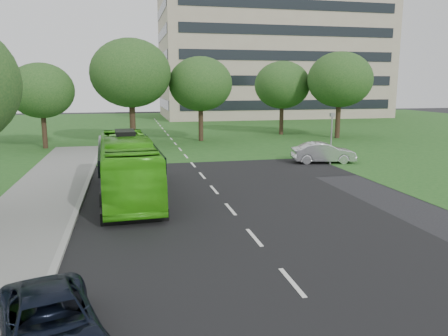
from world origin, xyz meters
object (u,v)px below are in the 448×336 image
object	(u,v)px
tree_park_c	(200,84)
camera_pole	(332,131)
tree_park_a	(41,91)
tree_park_b	(131,73)
tree_park_d	(282,85)
sedan	(323,153)
bus	(127,166)
tree_park_e	(340,80)
suv	(50,324)
office_building	(271,48)

from	to	relation	value
tree_park_c	camera_pole	xyz separation A→B (m)	(7.09, -15.76, -3.44)
tree_park_c	tree_park_a	bearing A→B (deg)	-171.23
tree_park_b	tree_park_d	bearing A→B (deg)	15.23
tree_park_c	sedan	size ratio (longest dim) A/B	1.84
bus	tree_park_e	bearing A→B (deg)	39.91
tree_park_e	tree_park_d	bearing A→B (deg)	136.76
tree_park_b	tree_park_d	distance (m)	17.99
bus	camera_pole	world-z (taller)	camera_pole
sedan	tree_park_c	bearing A→B (deg)	34.47
bus	camera_pole	xyz separation A→B (m)	(14.72, 6.18, 0.88)
camera_pole	suv	bearing A→B (deg)	-150.11
sedan	suv	distance (m)	26.41
tree_park_c	bus	xyz separation A→B (m)	(-7.63, -21.95, -4.33)
suv	tree_park_b	bearing A→B (deg)	70.72
tree_park_a	office_building	bearing A→B (deg)	46.95
tree_park_b	tree_park_a	bearing A→B (deg)	-169.92
tree_park_c	suv	xyz separation A→B (m)	(-9.41, -35.76, -5.28)
tree_park_d	tree_park_e	distance (m)	6.76
tree_park_c	suv	world-z (taller)	tree_park_c
tree_park_c	tree_park_e	distance (m)	15.25
tree_park_b	suv	world-z (taller)	tree_park_b
tree_park_e	suv	size ratio (longest dim) A/B	2.08
tree_park_c	camera_pole	size ratio (longest dim) A/B	2.28
tree_park_a	sedan	size ratio (longest dim) A/B	1.66
bus	tree_park_a	bearing A→B (deg)	107.87
camera_pole	tree_park_a	bearing A→B (deg)	128.17
tree_park_b	tree_park_e	distance (m)	22.24
tree_park_e	sedan	xyz separation A→B (m)	(-8.34, -14.19, -5.59)
tree_park_d	sedan	size ratio (longest dim) A/B	1.81
tree_park_a	tree_park_e	bearing A→B (deg)	2.90
tree_park_e	sedan	distance (m)	17.38
suv	camera_pole	distance (m)	25.99
suv	sedan	bearing A→B (deg)	36.55
tree_park_a	suv	world-z (taller)	tree_park_a
tree_park_d	tree_park_e	xyz separation A→B (m)	(4.91, -4.62, 0.58)
tree_park_c	tree_park_e	bearing A→B (deg)	-2.98
tree_park_d	camera_pole	distance (m)	20.13
tree_park_e	tree_park_a	bearing A→B (deg)	-177.10
tree_park_d	suv	bearing A→B (deg)	-116.48
tree_park_b	sedan	world-z (taller)	tree_park_b
office_building	tree_park_e	size ratio (longest dim) A/B	4.28
tree_park_b	camera_pole	distance (m)	20.98
tree_park_d	bus	world-z (taller)	tree_park_d
tree_park_e	suv	world-z (taller)	tree_park_e
tree_park_c	tree_park_e	world-z (taller)	tree_park_e
tree_park_b	bus	size ratio (longest dim) A/B	0.91
tree_park_a	camera_pole	xyz separation A→B (m)	(22.15, -13.44, -2.84)
bus	sedan	bearing A→B (deg)	22.75
office_building	sedan	xyz separation A→B (m)	(-12.17, -49.18, -11.72)
office_building	tree_park_b	xyz separation A→B (m)	(-26.06, -35.09, -5.57)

